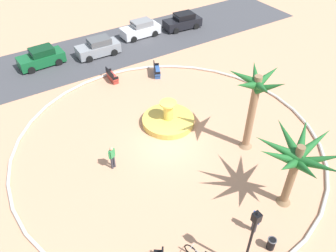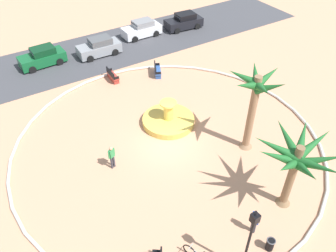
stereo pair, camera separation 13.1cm
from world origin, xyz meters
name	(u,v)px [view 2 (the right image)]	position (x,y,z in m)	size (l,w,h in m)	color
ground_plane	(168,144)	(0.00, 0.00, 0.00)	(80.00, 80.00, 0.00)	tan
plaza_curb	(168,142)	(0.00, 0.00, 0.10)	(20.50, 20.50, 0.20)	silver
street_asphalt	(86,55)	(0.00, 14.65, 0.01)	(48.00, 8.00, 0.03)	#424247
fountain	(168,120)	(1.18, 1.83, 0.28)	(3.73, 3.73, 1.85)	gold
palm_tree_near_fountain	(255,95)	(4.25, -2.96, 4.13)	(3.61, 3.37, 5.68)	#8E6B4C
palm_tree_by_curb	(297,159)	(2.90, -7.59, 3.49)	(4.56, 4.61, 4.53)	brown
bench_west	(113,77)	(0.27, 9.23, 0.35)	(0.55, 1.62, 1.00)	#B73D33
bench_north	(157,71)	(3.92, 7.99, 0.35)	(1.16, 1.66, 1.00)	#335BA8
lamppost	(250,238)	(-1.67, -9.33, 2.56)	(0.32, 0.32, 4.38)	black
trash_bin	(270,244)	(0.19, -9.26, 0.39)	(0.46, 0.46, 0.73)	black
person_cyclist_helmet	(255,220)	(0.19, -8.06, 0.90)	(0.23, 0.53, 1.61)	#33333D
person_pedestrian_stroll	(112,156)	(-4.04, -0.03, 0.96)	(0.50, 0.30, 1.70)	#33333D
parked_car_leftmost	(42,57)	(-3.94, 14.93, 0.78)	(4.08, 2.07, 1.67)	#145B2D
parked_car_second	(99,47)	(1.15, 14.01, 0.78)	(4.04, 1.99, 1.67)	gray
parked_car_third	(142,29)	(6.47, 15.45, 0.78)	(4.00, 1.93, 1.67)	silver
parked_car_rightmost	(184,22)	(11.22, 14.73, 0.78)	(4.12, 2.16, 1.67)	black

